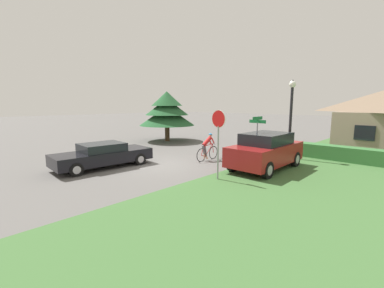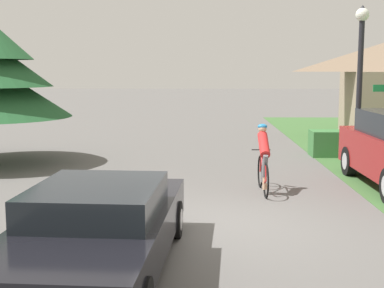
{
  "view_description": "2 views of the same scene",
  "coord_description": "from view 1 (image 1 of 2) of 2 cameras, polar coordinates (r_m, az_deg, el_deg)",
  "views": [
    {
      "loc": [
        10.62,
        -8.29,
        3.18
      ],
      "look_at": [
        -0.12,
        2.91,
        0.78
      ],
      "focal_mm": 24.0,
      "sensor_mm": 36.0,
      "label": 1
    },
    {
      "loc": [
        -0.11,
        -9.14,
        2.75
      ],
      "look_at": [
        -0.37,
        2.98,
        1.07
      ],
      "focal_mm": 50.0,
      "sensor_mm": 36.0,
      "label": 2
    }
  ],
  "objects": [
    {
      "name": "sedan_left_lane",
      "position": [
        13.83,
        -19.2,
        -2.36
      ],
      "size": [
        2.14,
        4.9,
        1.24
      ],
      "rotation": [
        0.0,
        0.0,
        1.51
      ],
      "color": "black",
      "rests_on": "ground"
    },
    {
      "name": "street_name_sign",
      "position": [
        13.15,
        14.26,
        2.51
      ],
      "size": [
        0.9,
        0.9,
        2.58
      ],
      "color": "gray",
      "rests_on": "ground"
    },
    {
      "name": "parked_suv_right",
      "position": [
        13.18,
        16.07,
        -1.47
      ],
      "size": [
        2.08,
        4.52,
        1.79
      ],
      "rotation": [
        0.0,
        0.0,
        1.58
      ],
      "color": "maroon",
      "rests_on": "ground"
    },
    {
      "name": "stop_sign",
      "position": [
        10.75,
        5.86,
        3.02
      ],
      "size": [
        0.74,
        0.08,
        2.96
      ],
      "rotation": [
        0.0,
        0.0,
        3.07
      ],
      "color": "gray",
      "rests_on": "ground"
    },
    {
      "name": "cyclist",
      "position": [
        14.69,
        3.43,
        -0.77
      ],
      "size": [
        0.44,
        1.85,
        1.55
      ],
      "rotation": [
        0.0,
        0.0,
        1.58
      ],
      "color": "black",
      "rests_on": "ground"
    },
    {
      "name": "ground_plane",
      "position": [
        13.84,
        -8.05,
        -4.56
      ],
      "size": [
        140.0,
        140.0,
        0.0
      ],
      "primitive_type": "plane",
      "color": "#5B5956"
    },
    {
      "name": "street_lamp",
      "position": [
        16.04,
        21.17,
        7.37
      ],
      "size": [
        0.38,
        0.38,
        4.58
      ],
      "color": "black",
      "rests_on": "ground"
    },
    {
      "name": "conifer_tall_near",
      "position": [
        22.41,
        -5.59,
        7.34
      ],
      "size": [
        4.75,
        4.75,
        4.28
      ],
      "color": "#4C3823",
      "rests_on": "ground"
    }
  ]
}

